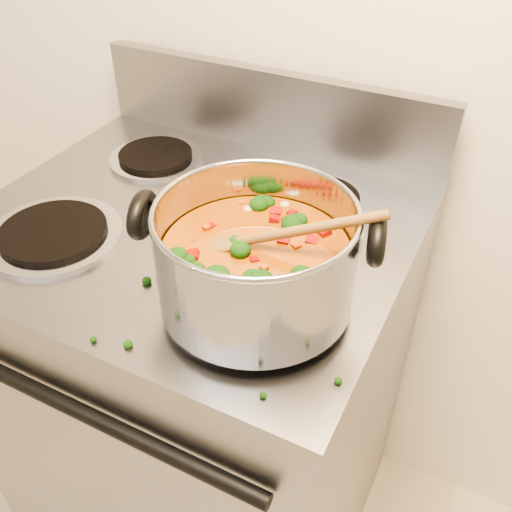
% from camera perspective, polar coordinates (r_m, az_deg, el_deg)
% --- Properties ---
extents(electric_range, '(0.73, 0.66, 1.08)m').
position_cam_1_polar(electric_range, '(1.28, -4.96, -13.19)').
color(electric_range, gray).
rests_on(electric_range, ground).
extents(stockpot, '(0.33, 0.26, 0.16)m').
position_cam_1_polar(stockpot, '(0.74, 0.05, -0.39)').
color(stockpot, '#98989F').
rests_on(stockpot, electric_range).
extents(wooden_spoon, '(0.24, 0.09, 0.10)m').
position_cam_1_polar(wooden_spoon, '(0.72, 0.59, 1.87)').
color(wooden_spoon, brown).
rests_on(wooden_spoon, stockpot).
extents(cooktop_crumbs, '(0.26, 0.36, 0.01)m').
position_cam_1_polar(cooktop_crumbs, '(0.81, -2.53, -3.93)').
color(cooktop_crumbs, black).
rests_on(cooktop_crumbs, electric_range).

